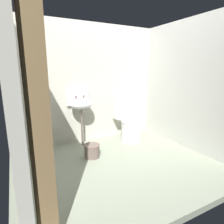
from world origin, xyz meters
name	(u,v)px	position (x,y,z in m)	size (l,w,h in m)	color
ground_plane	(120,163)	(0.00, 0.00, -0.04)	(2.96, 2.48, 0.08)	gray
wall_back	(92,84)	(0.00, 1.09, 1.08)	(2.96, 0.10, 2.16)	beige
wall_left	(13,94)	(-1.33, 0.10, 1.08)	(0.10, 2.28, 2.16)	beige
wall_right	(184,85)	(1.33, 0.10, 1.08)	(0.10, 2.28, 2.16)	beige
wooden_door_post	(38,109)	(-1.19, -0.89, 1.08)	(0.15, 0.15, 2.16)	olive
toilet_near_wall	(129,123)	(0.59, 0.69, 0.32)	(0.41, 0.60, 0.78)	silver
sink	(81,104)	(-0.30, 0.88, 0.75)	(0.42, 0.35, 0.99)	#6C5B53
bucket	(92,151)	(-0.33, 0.31, 0.11)	(0.25, 0.25, 0.21)	#6C5B53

